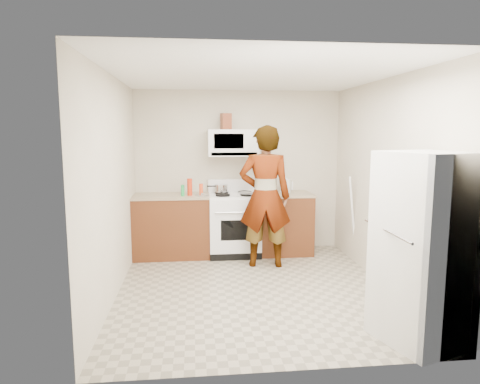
{
  "coord_description": "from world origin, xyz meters",
  "views": [
    {
      "loc": [
        -0.7,
        -4.87,
        1.87
      ],
      "look_at": [
        -0.11,
        0.55,
        1.1
      ],
      "focal_mm": 32.0,
      "sensor_mm": 36.0,
      "label": 1
    }
  ],
  "objects": [
    {
      "name": "bottle_hot_sauce",
      "position": [
        -0.6,
        1.42,
        1.02
      ],
      "size": [
        0.06,
        0.06,
        0.17
      ],
      "primitive_type": "cylinder",
      "rotation": [
        0.0,
        0.0,
        0.19
      ],
      "color": "#EC461A",
      "rests_on": "counter_left"
    },
    {
      "name": "cabinet_left",
      "position": [
        -1.04,
        1.49,
        0.45
      ],
      "size": [
        1.12,
        0.62,
        0.9
      ],
      "primitive_type": "cube",
      "color": "#5D2C16",
      "rests_on": "floor"
    },
    {
      "name": "right_wall",
      "position": [
        1.59,
        0.0,
        1.25
      ],
      "size": [
        0.02,
        3.6,
        2.5
      ],
      "primitive_type": "cube",
      "color": "beige",
      "rests_on": "floor"
    },
    {
      "name": "back_wall",
      "position": [
        0.0,
        1.79,
        1.25
      ],
      "size": [
        3.2,
        0.02,
        2.5
      ],
      "primitive_type": "cube",
      "color": "beige",
      "rests_on": "floor"
    },
    {
      "name": "gas_range",
      "position": [
        -0.1,
        1.48,
        0.49
      ],
      "size": [
        0.76,
        0.65,
        1.13
      ],
      "color": "white",
      "rests_on": "floor"
    },
    {
      "name": "person",
      "position": [
        0.27,
        0.88,
        0.98
      ],
      "size": [
        0.77,
        0.55,
        1.96
      ],
      "primitive_type": "imported",
      "rotation": [
        0.0,
        0.0,
        3.02
      ],
      "color": "tan",
      "rests_on": "floor"
    },
    {
      "name": "pot_lid",
      "position": [
        -0.58,
        1.36,
        0.94
      ],
      "size": [
        0.27,
        0.27,
        0.01
      ],
      "primitive_type": "cylinder",
      "rotation": [
        0.0,
        0.0,
        0.31
      ],
      "color": "white",
      "rests_on": "counter_left"
    },
    {
      "name": "cabinet_right",
      "position": [
        0.68,
        1.49,
        0.45
      ],
      "size": [
        0.8,
        0.62,
        0.9
      ],
      "primitive_type": "cube",
      "color": "#5D2C16",
      "rests_on": "floor"
    },
    {
      "name": "counter_right",
      "position": [
        0.68,
        1.49,
        0.92
      ],
      "size": [
        0.82,
        0.64,
        0.03
      ],
      "primitive_type": "cube",
      "color": "tan",
      "rests_on": "cabinet_right"
    },
    {
      "name": "microwave",
      "position": [
        -0.1,
        1.61,
        1.7
      ],
      "size": [
        0.76,
        0.38,
        0.4
      ],
      "primitive_type": "cube",
      "color": "white",
      "rests_on": "back_wall"
    },
    {
      "name": "floor",
      "position": [
        0.0,
        0.0,
        0.0
      ],
      "size": [
        3.6,
        3.6,
        0.0
      ],
      "primitive_type": "plane",
      "color": "gray",
      "rests_on": "ground"
    },
    {
      "name": "bottle_green_cap",
      "position": [
        -0.87,
        1.36,
        1.02
      ],
      "size": [
        0.06,
        0.06,
        0.17
      ],
      "primitive_type": "cylinder",
      "rotation": [
        0.0,
        0.0,
        0.31
      ],
      "color": "#1B9440",
      "rests_on": "counter_left"
    },
    {
      "name": "fridge",
      "position": [
        1.32,
        -1.42,
        0.85
      ],
      "size": [
        0.88,
        0.88,
        1.7
      ],
      "primitive_type": "cube",
      "rotation": [
        0.0,
        0.0,
        0.31
      ],
      "color": "white",
      "rests_on": "floor"
    },
    {
      "name": "broom",
      "position": [
        1.57,
        0.96,
        0.63
      ],
      "size": [
        0.22,
        0.18,
        1.24
      ],
      "primitive_type": "cylinder",
      "rotation": [
        0.14,
        -0.14,
        -0.12
      ],
      "color": "white",
      "rests_on": "floor"
    },
    {
      "name": "bottle_spray",
      "position": [
        -0.76,
        1.41,
        1.06
      ],
      "size": [
        0.08,
        0.08,
        0.25
      ],
      "primitive_type": "cylinder",
      "rotation": [
        0.0,
        0.0,
        -0.05
      ],
      "color": "red",
      "rests_on": "counter_left"
    },
    {
      "name": "counter_left",
      "position": [
        -1.04,
        1.49,
        0.92
      ],
      "size": [
        1.14,
        0.64,
        0.03
      ],
      "primitive_type": "cube",
      "color": "tan",
      "rests_on": "cabinet_left"
    },
    {
      "name": "saucepan",
      "position": [
        -0.29,
        1.6,
        1.01
      ],
      "size": [
        0.26,
        0.26,
        0.11
      ],
      "primitive_type": "cylinder",
      "rotation": [
        0.0,
        0.0,
        0.41
      ],
      "color": "#B7B7BC",
      "rests_on": "gas_range"
    },
    {
      "name": "jug",
      "position": [
        -0.21,
        1.62,
        2.02
      ],
      "size": [
        0.17,
        0.17,
        0.24
      ],
      "primitive_type": "cube",
      "rotation": [
        0.0,
        0.0,
        0.24
      ],
      "color": "maroon",
      "rests_on": "microwave"
    },
    {
      "name": "kettle",
      "position": [
        0.71,
        1.59,
        1.03
      ],
      "size": [
        0.21,
        0.21,
        0.19
      ],
      "primitive_type": "cylinder",
      "rotation": [
        0.0,
        0.0,
        0.4
      ],
      "color": "silver",
      "rests_on": "counter_right"
    },
    {
      "name": "tray",
      "position": [
        0.09,
        1.35,
        0.96
      ],
      "size": [
        0.29,
        0.25,
        0.05
      ],
      "primitive_type": "cube",
      "rotation": [
        0.0,
        0.0,
        -0.43
      ],
      "color": "white",
      "rests_on": "gas_range"
    }
  ]
}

